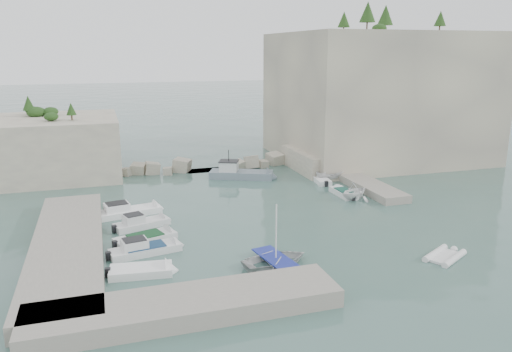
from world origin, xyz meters
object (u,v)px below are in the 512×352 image
object	(u,v)px
motorboat_d	(146,253)
tender_east_a	(354,199)
motorboat_e	(141,274)
rowboat	(276,265)
tender_east_c	(321,182)
inflatable_dinghy	(444,258)
motorboat_a	(128,215)
motorboat_c	(145,242)
tender_east_d	(331,181)
work_boat	(241,178)
motorboat_b	(142,227)
tender_east_b	(343,195)

from	to	relation	value
motorboat_d	tender_east_a	bearing A→B (deg)	9.40
motorboat_d	motorboat_e	distance (m)	3.64
rowboat	tender_east_c	distance (m)	23.55
inflatable_dinghy	tender_east_c	bearing A→B (deg)	59.72
motorboat_a	tender_east_a	size ratio (longest dim) A/B	1.81
motorboat_c	tender_east_d	xyz separation A→B (m)	(22.44, 12.89, 0.00)
tender_east_a	tender_east_d	xyz separation A→B (m)	(0.96, 7.45, 0.00)
motorboat_c	tender_east_d	world-z (taller)	tender_east_d
tender_east_c	motorboat_a	bearing A→B (deg)	111.54
motorboat_a	inflatable_dinghy	xyz separation A→B (m)	(21.58, -17.11, 0.00)
inflatable_dinghy	work_boat	xyz separation A→B (m)	(-7.81, 27.07, 0.00)
motorboat_d	work_boat	xyz separation A→B (m)	(13.03, 19.56, 0.00)
motorboat_b	motorboat_e	bearing A→B (deg)	-112.87
motorboat_a	rowboat	bearing A→B (deg)	-68.05
tender_east_d	tender_east_b	bearing A→B (deg)	164.65
motorboat_d	work_boat	distance (m)	23.51
inflatable_dinghy	tender_east_d	size ratio (longest dim) A/B	0.97
motorboat_c	motorboat_d	xyz separation A→B (m)	(-0.21, -2.39, 0.00)
tender_east_d	tender_east_a	bearing A→B (deg)	170.57
motorboat_b	motorboat_c	world-z (taller)	motorboat_b
motorboat_b	inflatable_dinghy	bearing A→B (deg)	-50.60
tender_east_d	motorboat_e	bearing A→B (deg)	126.90
tender_east_c	motorboat_c	bearing A→B (deg)	128.69
motorboat_a	tender_east_a	distance (m)	22.51
motorboat_e	rowboat	world-z (taller)	rowboat
motorboat_c	tender_east_a	world-z (taller)	tender_east_a
tender_east_b	tender_east_c	xyz separation A→B (m)	(0.02, 5.68, 0.00)
tender_east_a	motorboat_c	bearing A→B (deg)	80.57
motorboat_c	rowboat	world-z (taller)	rowboat
tender_east_c	work_boat	xyz separation A→B (m)	(-8.24, 4.56, 0.00)
tender_east_c	tender_east_d	world-z (taller)	tender_east_d
rowboat	tender_east_b	world-z (taller)	rowboat
tender_east_a	tender_east_b	bearing A→B (deg)	-7.10
tender_east_d	work_boat	size ratio (longest dim) A/B	0.47
tender_east_d	motorboat_a	bearing A→B (deg)	101.51
tender_east_b	tender_east_d	bearing A→B (deg)	-14.38
motorboat_c	rowboat	distance (m)	11.12
motorboat_b	motorboat_d	distance (m)	5.91
motorboat_a	motorboat_b	distance (m)	3.83
tender_east_a	tender_east_c	bearing A→B (deg)	-20.29
motorboat_c	tender_east_c	distance (m)	24.56
tender_east_a	rowboat	bearing A→B (deg)	110.54
rowboat	work_boat	xyz separation A→B (m)	(4.39, 24.43, 0.00)
rowboat	work_boat	world-z (taller)	work_boat
motorboat_e	motorboat_a	bearing A→B (deg)	97.30
motorboat_b	motorboat_d	bearing A→B (deg)	-110.02
rowboat	tender_east_b	bearing A→B (deg)	-51.73
motorboat_e	tender_east_d	bearing A→B (deg)	45.86
tender_east_c	tender_east_b	bearing A→B (deg)	-172.47
tender_east_a	tender_east_d	distance (m)	7.51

